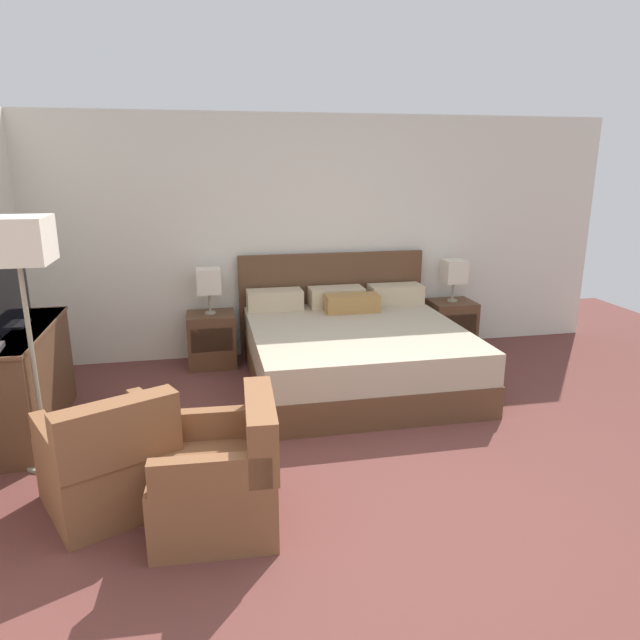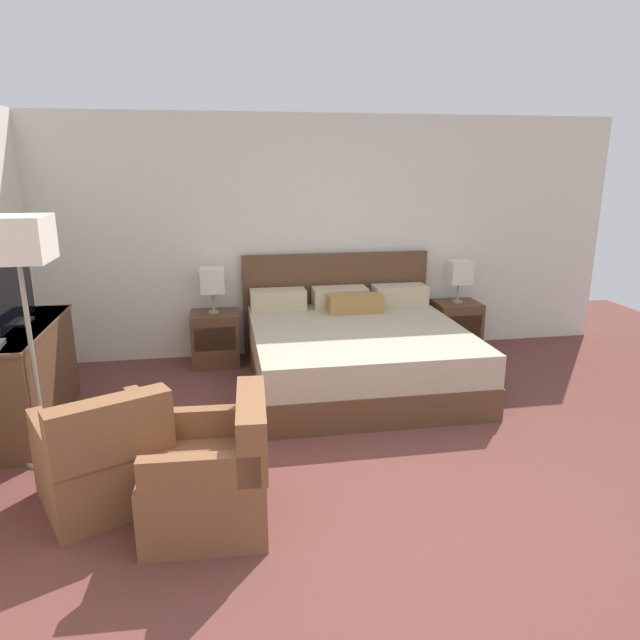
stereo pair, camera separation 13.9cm
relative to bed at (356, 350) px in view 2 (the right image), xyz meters
The scene contains 12 objects.
ground_plane 2.27m from the bed, 97.27° to the right, with size 9.69×9.69×0.00m, color brown.
wall_back 1.43m from the bed, 105.46° to the left, with size 6.77×0.06×2.51m, color silver.
bed is the anchor object (origin of this frame).
nightstand_left 1.50m from the bed, 150.97° to the left, with size 0.48×0.42×0.55m.
nightstand_right 1.50m from the bed, 29.06° to the left, with size 0.48×0.42×0.55m.
table_lamp_left 1.60m from the bed, 150.92° to the left, with size 0.24×0.24×0.46m.
table_lamp_right 1.60m from the bed, 29.11° to the left, with size 0.24×0.24×0.46m.
dresser 2.83m from the bed, 169.53° to the right, with size 0.52×1.36×0.82m.
tv 2.92m from the bed, behind, with size 0.18×0.79×0.55m.
armchair_by_window 2.61m from the bed, 138.90° to the right, with size 0.91×0.92×0.76m.
armchair_companion 2.40m from the bed, 123.11° to the right, with size 0.72×0.71×0.76m.
floor_lamp 2.95m from the bed, 156.43° to the right, with size 0.40×0.40×1.70m.
Camera 2 is at (-0.93, -2.75, 2.02)m, focal length 32.00 mm.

